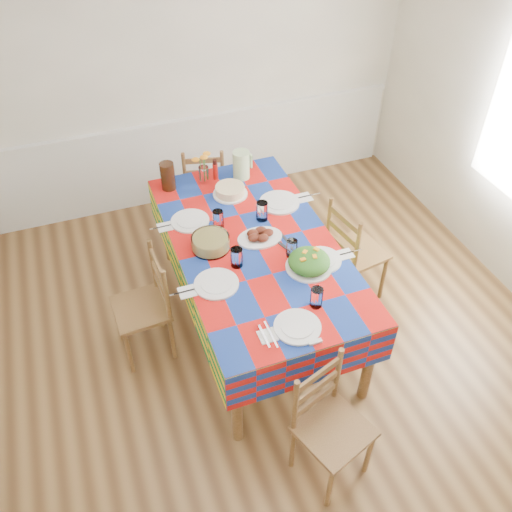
# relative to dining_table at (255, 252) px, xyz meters

# --- Properties ---
(room) EXTENTS (4.58, 5.08, 2.78)m
(room) POSITION_rel_dining_table_xyz_m (0.03, -0.52, 0.59)
(room) COLOR brown
(room) RESTS_ON ground
(wainscot) EXTENTS (4.41, 0.06, 0.92)m
(wainscot) POSITION_rel_dining_table_xyz_m (0.03, 1.97, -0.27)
(wainscot) COLOR white
(wainscot) RESTS_ON room
(dining_table) EXTENTS (1.18, 2.20, 0.85)m
(dining_table) POSITION_rel_dining_table_xyz_m (0.00, 0.00, 0.00)
(dining_table) COLOR brown
(dining_table) RESTS_ON room
(setting_near_head) EXTENTS (0.50, 0.33, 0.15)m
(setting_near_head) POSITION_rel_dining_table_xyz_m (0.03, -0.83, 0.13)
(setting_near_head) COLOR white
(setting_near_head) RESTS_ON dining_table
(setting_left_near) EXTENTS (0.57, 0.34, 0.15)m
(setting_left_near) POSITION_rel_dining_table_xyz_m (-0.34, -0.28, 0.13)
(setting_left_near) COLOR white
(setting_left_near) RESTS_ON dining_table
(setting_left_far) EXTENTS (0.56, 0.33, 0.15)m
(setting_left_far) POSITION_rel_dining_table_xyz_m (-0.33, 0.36, 0.13)
(setting_left_far) COLOR white
(setting_left_far) RESTS_ON dining_table
(setting_right_near) EXTENTS (0.55, 0.32, 0.14)m
(setting_right_near) POSITION_rel_dining_table_xyz_m (0.33, -0.31, 0.13)
(setting_right_near) COLOR white
(setting_right_near) RESTS_ON dining_table
(setting_right_far) EXTENTS (0.63, 0.36, 0.16)m
(setting_right_far) POSITION_rel_dining_table_xyz_m (0.30, 0.34, 0.13)
(setting_right_far) COLOR white
(setting_right_far) RESTS_ON dining_table
(meat_platter) EXTENTS (0.35, 0.25, 0.07)m
(meat_platter) POSITION_rel_dining_table_xyz_m (0.05, 0.03, 0.12)
(meat_platter) COLOR white
(meat_platter) RESTS_ON dining_table
(salad_platter) EXTENTS (0.34, 0.34, 0.14)m
(salad_platter) POSITION_rel_dining_table_xyz_m (0.27, -0.40, 0.15)
(salad_platter) COLOR white
(salad_platter) RESTS_ON dining_table
(pasta_bowl) EXTENTS (0.29, 0.29, 0.10)m
(pasta_bowl) POSITION_rel_dining_table_xyz_m (-0.33, 0.06, 0.15)
(pasta_bowl) COLOR white
(pasta_bowl) RESTS_ON dining_table
(cake) EXTENTS (0.29, 0.29, 0.08)m
(cake) POSITION_rel_dining_table_xyz_m (0.02, 0.65, 0.14)
(cake) COLOR white
(cake) RESTS_ON dining_table
(serving_utensils) EXTENTS (0.15, 0.34, 0.01)m
(serving_utensils) POSITION_rel_dining_table_xyz_m (0.21, -0.10, 0.10)
(serving_utensils) COLOR black
(serving_utensils) RESTS_ON dining_table
(flower_vase) EXTENTS (0.18, 0.15, 0.28)m
(flower_vase) POSITION_rel_dining_table_xyz_m (-0.13, 0.91, 0.21)
(flower_vase) COLOR white
(flower_vase) RESTS_ON dining_table
(hot_sauce) EXTENTS (0.05, 0.05, 0.19)m
(hot_sauce) POSITION_rel_dining_table_xyz_m (-0.02, 0.92, 0.19)
(hot_sauce) COLOR #AC140D
(hot_sauce) RESTS_ON dining_table
(green_pitcher) EXTENTS (0.15, 0.15, 0.25)m
(green_pitcher) POSITION_rel_dining_table_xyz_m (0.20, 0.87, 0.22)
(green_pitcher) COLOR #B9DE9D
(green_pitcher) RESTS_ON dining_table
(tea_pitcher) EXTENTS (0.12, 0.12, 0.24)m
(tea_pitcher) POSITION_rel_dining_table_xyz_m (-0.44, 0.92, 0.22)
(tea_pitcher) COLOR black
(tea_pitcher) RESTS_ON dining_table
(name_card) EXTENTS (0.09, 0.03, 0.02)m
(name_card) POSITION_rel_dining_table_xyz_m (0.02, -1.04, 0.11)
(name_card) COLOR white
(name_card) RESTS_ON dining_table
(chair_near) EXTENTS (0.53, 0.51, 0.95)m
(chair_near) POSITION_rel_dining_table_xyz_m (-0.01, -1.39, -0.29)
(chair_near) COLOR brown
(chair_near) RESTS_ON room
(chair_far) EXTENTS (0.49, 0.48, 0.93)m
(chair_far) POSITION_rel_dining_table_xyz_m (-0.01, 1.39, -0.30)
(chair_far) COLOR brown
(chair_far) RESTS_ON room
(chair_left) EXTENTS (0.42, 0.44, 0.95)m
(chair_left) POSITION_rel_dining_table_xyz_m (-0.88, 0.00, -0.29)
(chair_left) COLOR brown
(chair_left) RESTS_ON room
(chair_right) EXTENTS (0.48, 0.50, 0.99)m
(chair_right) POSITION_rel_dining_table_xyz_m (0.88, -0.01, -0.27)
(chair_right) COLOR brown
(chair_right) RESTS_ON room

